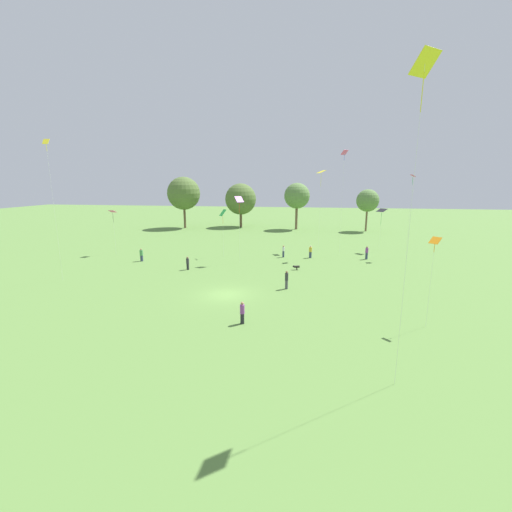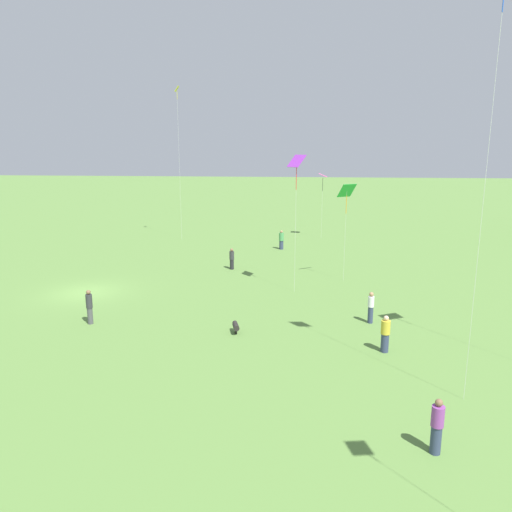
% 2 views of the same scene
% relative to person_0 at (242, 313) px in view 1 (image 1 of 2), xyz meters
% --- Properties ---
extents(ground_plane, '(240.00, 240.00, 0.00)m').
position_rel_person_0_xyz_m(ground_plane, '(-2.91, 6.56, -0.88)').
color(ground_plane, '#5B843D').
extents(tree_0, '(7.60, 7.60, 11.89)m').
position_rel_person_0_xyz_m(tree_0, '(-24.71, 53.00, 7.20)').
color(tree_0, brown).
rests_on(tree_0, ground_plane).
extents(tree_1, '(7.42, 7.42, 10.38)m').
position_rel_person_0_xyz_m(tree_1, '(-12.09, 57.37, 5.77)').
color(tree_1, brown).
rests_on(tree_1, ground_plane).
extents(tree_2, '(5.77, 5.77, 10.50)m').
position_rel_person_0_xyz_m(tree_2, '(1.44, 54.91, 6.69)').
color(tree_2, brown).
rests_on(tree_2, ground_plane).
extents(tree_3, '(4.86, 4.86, 9.15)m').
position_rel_person_0_xyz_m(tree_3, '(16.82, 54.19, 5.81)').
color(tree_3, brown).
rests_on(tree_3, ground_plane).
extents(person_0, '(0.46, 0.46, 1.75)m').
position_rel_person_0_xyz_m(person_0, '(0.00, 0.00, 0.00)').
color(person_0, '#232328').
rests_on(person_0, ground_plane).
extents(person_1, '(0.46, 0.46, 1.65)m').
position_rel_person_0_xyz_m(person_1, '(-9.99, 15.14, -0.06)').
color(person_1, '#232328').
rests_on(person_1, ground_plane).
extents(person_2, '(0.39, 0.39, 1.89)m').
position_rel_person_0_xyz_m(person_2, '(2.67, 9.29, 0.08)').
color(person_2, '#4C4C51').
rests_on(person_2, ground_plane).
extents(person_3, '(0.58, 0.58, 1.77)m').
position_rel_person_0_xyz_m(person_3, '(4.93, 24.48, -0.01)').
color(person_3, '#333D5B').
rests_on(person_3, ground_plane).
extents(person_4, '(0.46, 0.46, 1.73)m').
position_rel_person_0_xyz_m(person_4, '(1.08, 24.30, -0.00)').
color(person_4, '#333D5B').
rests_on(person_4, ground_plane).
extents(person_5, '(0.56, 0.56, 1.76)m').
position_rel_person_0_xyz_m(person_5, '(-17.90, 18.59, -0.02)').
color(person_5, '#333D5B').
rests_on(person_5, ground_plane).
extents(person_6, '(0.49, 0.49, 1.85)m').
position_rel_person_0_xyz_m(person_6, '(12.74, 24.86, 0.04)').
color(person_6, '#333D5B').
rests_on(person_6, ground_plane).
extents(kite_0, '(1.08, 1.06, 15.00)m').
position_rel_person_0_xyz_m(kite_0, '(9.15, 26.80, 13.05)').
color(kite_0, '#E54C99').
rests_on(kite_0, ground_plane).
extents(kite_1, '(0.66, 0.44, 14.91)m').
position_rel_person_0_xyz_m(kite_1, '(-21.86, 8.26, 12.49)').
color(kite_1, yellow).
rests_on(kite_1, ground_plane).
extents(kite_2, '(1.41, 1.35, 16.24)m').
position_rel_person_0_xyz_m(kite_2, '(9.68, -6.55, 14.35)').
color(kite_2, yellow).
rests_on(kite_2, ground_plane).
extents(kite_3, '(1.76, 1.76, 6.64)m').
position_rel_person_0_xyz_m(kite_3, '(15.50, 31.00, 5.39)').
color(kite_3, black).
rests_on(kite_3, ground_plane).
extents(kite_4, '(0.95, 0.90, 6.61)m').
position_rel_person_0_xyz_m(kite_4, '(-24.04, 22.43, 5.33)').
color(kite_4, '#E54C99').
rests_on(kite_4, ground_plane).
extents(kite_5, '(1.55, 1.58, 12.42)m').
position_rel_person_0_xyz_m(kite_5, '(6.15, 30.79, 10.95)').
color(kite_5, yellow).
rests_on(kite_5, ground_plane).
extents(kite_6, '(0.87, 0.88, 6.79)m').
position_rel_person_0_xyz_m(kite_6, '(13.69, 1.68, 5.41)').
color(kite_6, orange).
rests_on(kite_6, ground_plane).
extents(kite_7, '(1.25, 1.24, 8.82)m').
position_rel_person_0_xyz_m(kite_7, '(-4.46, 20.09, 7.31)').
color(kite_7, purple).
rests_on(kite_7, ground_plane).
extents(kite_8, '(0.72, 0.77, 11.67)m').
position_rel_person_0_xyz_m(kite_8, '(18.60, 27.43, 9.87)').
color(kite_8, '#E54C99').
rests_on(kite_8, ground_plane).
extents(kite_9, '(1.24, 1.36, 6.82)m').
position_rel_person_0_xyz_m(kite_9, '(-7.61, 23.51, 5.35)').
color(kite_9, green).
rests_on(kite_9, ground_plane).
extents(dog_0, '(0.86, 0.46, 0.56)m').
position_rel_person_0_xyz_m(dog_0, '(3.26, 17.26, -0.50)').
color(dog_0, black).
rests_on(dog_0, ground_plane).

